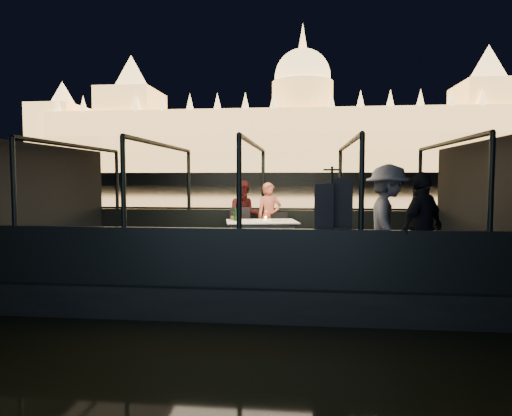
# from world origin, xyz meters

# --- Properties ---
(river_water) EXTENTS (500.00, 500.00, 0.00)m
(river_water) POSITION_xyz_m (0.00, 80.00, 0.00)
(river_water) COLOR black
(river_water) RESTS_ON ground
(boat_hull) EXTENTS (8.60, 4.40, 1.00)m
(boat_hull) POSITION_xyz_m (0.00, 0.00, 0.00)
(boat_hull) COLOR black
(boat_hull) RESTS_ON river_water
(boat_deck) EXTENTS (8.00, 4.00, 0.04)m
(boat_deck) POSITION_xyz_m (0.00, 0.00, 0.48)
(boat_deck) COLOR black
(boat_deck) RESTS_ON boat_hull
(gunwale_port) EXTENTS (8.00, 0.08, 0.90)m
(gunwale_port) POSITION_xyz_m (0.00, 2.00, 0.95)
(gunwale_port) COLOR black
(gunwale_port) RESTS_ON boat_deck
(gunwale_starboard) EXTENTS (8.00, 0.08, 0.90)m
(gunwale_starboard) POSITION_xyz_m (0.00, -2.00, 0.95)
(gunwale_starboard) COLOR black
(gunwale_starboard) RESTS_ON boat_deck
(cabin_glass_port) EXTENTS (8.00, 0.02, 1.40)m
(cabin_glass_port) POSITION_xyz_m (0.00, 2.00, 2.10)
(cabin_glass_port) COLOR #99B2B2
(cabin_glass_port) RESTS_ON gunwale_port
(cabin_glass_starboard) EXTENTS (8.00, 0.02, 1.40)m
(cabin_glass_starboard) POSITION_xyz_m (0.00, -2.00, 2.10)
(cabin_glass_starboard) COLOR #99B2B2
(cabin_glass_starboard) RESTS_ON gunwale_starboard
(cabin_roof_glass) EXTENTS (8.00, 4.00, 0.02)m
(cabin_roof_glass) POSITION_xyz_m (0.00, 0.00, 2.80)
(cabin_roof_glass) COLOR #99B2B2
(cabin_roof_glass) RESTS_ON boat_deck
(end_wall_fore) EXTENTS (0.02, 4.00, 2.30)m
(end_wall_fore) POSITION_xyz_m (-4.00, 0.00, 1.65)
(end_wall_fore) COLOR black
(end_wall_fore) RESTS_ON boat_deck
(end_wall_aft) EXTENTS (0.02, 4.00, 2.30)m
(end_wall_aft) POSITION_xyz_m (4.00, 0.00, 1.65)
(end_wall_aft) COLOR black
(end_wall_aft) RESTS_ON boat_deck
(canopy_ribs) EXTENTS (8.00, 4.00, 2.30)m
(canopy_ribs) POSITION_xyz_m (0.00, 0.00, 1.65)
(canopy_ribs) COLOR black
(canopy_ribs) RESTS_ON boat_deck
(embankment) EXTENTS (400.00, 140.00, 6.00)m
(embankment) POSITION_xyz_m (0.00, 210.00, 1.00)
(embankment) COLOR #423D33
(embankment) RESTS_ON ground
(parliament_building) EXTENTS (220.00, 32.00, 60.00)m
(parliament_building) POSITION_xyz_m (0.00, 175.00, 29.00)
(parliament_building) COLOR #F2D18C
(parliament_building) RESTS_ON embankment
(dining_table_central) EXTENTS (1.62, 1.31, 0.77)m
(dining_table_central) POSITION_xyz_m (0.09, 0.62, 0.89)
(dining_table_central) COLOR silver
(dining_table_central) RESTS_ON boat_deck
(chair_port_left) EXTENTS (0.60, 0.60, 0.99)m
(chair_port_left) POSITION_xyz_m (-0.47, 1.19, 0.95)
(chair_port_left) COLOR black
(chair_port_left) RESTS_ON boat_deck
(chair_port_right) EXTENTS (0.53, 0.53, 0.87)m
(chair_port_right) POSITION_xyz_m (0.40, 1.39, 0.95)
(chair_port_right) COLOR black
(chair_port_right) RESTS_ON boat_deck
(coat_stand) EXTENTS (0.57, 0.49, 1.83)m
(coat_stand) POSITION_xyz_m (1.39, -1.75, 1.40)
(coat_stand) COLOR black
(coat_stand) RESTS_ON boat_deck
(person_woman_coral) EXTENTS (0.65, 0.54, 1.56)m
(person_woman_coral) POSITION_xyz_m (0.18, 1.60, 1.25)
(person_woman_coral) COLOR #EA7455
(person_woman_coral) RESTS_ON boat_deck
(person_man_maroon) EXTENTS (0.86, 0.72, 1.60)m
(person_man_maroon) POSITION_xyz_m (-0.39, 1.55, 1.25)
(person_man_maroon) COLOR #3B1011
(person_man_maroon) RESTS_ON boat_deck
(passenger_stripe) EXTENTS (0.79, 1.27, 1.88)m
(passenger_stripe) POSITION_xyz_m (2.30, -1.34, 1.35)
(passenger_stripe) COLOR silver
(passenger_stripe) RESTS_ON boat_deck
(passenger_dark) EXTENTS (1.03, 1.04, 1.76)m
(passenger_dark) POSITION_xyz_m (2.75, -1.66, 1.35)
(passenger_dark) COLOR black
(passenger_dark) RESTS_ON boat_deck
(wine_bottle) EXTENTS (0.07, 0.07, 0.30)m
(wine_bottle) POSITION_xyz_m (-0.46, 0.61, 1.42)
(wine_bottle) COLOR #143814
(wine_bottle) RESTS_ON dining_table_central
(bread_basket) EXTENTS (0.19, 0.19, 0.07)m
(bread_basket) POSITION_xyz_m (-0.51, 0.87, 1.31)
(bread_basket) COLOR brown
(bread_basket) RESTS_ON dining_table_central
(amber_candle) EXTENTS (0.07, 0.07, 0.08)m
(amber_candle) POSITION_xyz_m (0.15, 0.86, 1.31)
(amber_candle) COLOR #FF943F
(amber_candle) RESTS_ON dining_table_central
(plate_near) EXTENTS (0.27, 0.27, 0.01)m
(plate_near) POSITION_xyz_m (0.40, 0.70, 1.27)
(plate_near) COLOR silver
(plate_near) RESTS_ON dining_table_central
(plate_far) EXTENTS (0.28, 0.28, 0.01)m
(plate_far) POSITION_xyz_m (-0.44, 0.89, 1.27)
(plate_far) COLOR white
(plate_far) RESTS_ON dining_table_central
(wine_glass_white) EXTENTS (0.07, 0.07, 0.19)m
(wine_glass_white) POSITION_xyz_m (-0.48, 0.66, 1.36)
(wine_glass_white) COLOR white
(wine_glass_white) RESTS_ON dining_table_central
(wine_glass_red) EXTENTS (0.06, 0.06, 0.18)m
(wine_glass_red) POSITION_xyz_m (0.16, 0.99, 1.36)
(wine_glass_red) COLOR silver
(wine_glass_red) RESTS_ON dining_table_central
(wine_glass_empty) EXTENTS (0.09, 0.09, 0.20)m
(wine_glass_empty) POSITION_xyz_m (0.08, 0.59, 1.36)
(wine_glass_empty) COLOR silver
(wine_glass_empty) RESTS_ON dining_table_central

